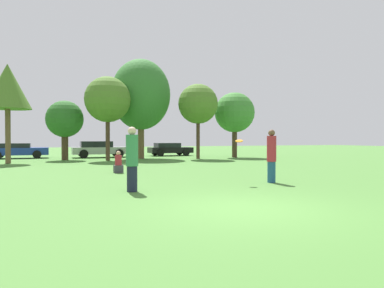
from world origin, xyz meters
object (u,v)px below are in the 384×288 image
Objects in this scene: bystander_sitting at (118,164)px; person_catcher at (272,156)px; tree_4 at (141,95)px; tree_3 at (108,100)px; frisbee at (239,141)px; parked_car_black at (170,149)px; parked_car_silver at (99,149)px; person_thrower at (132,159)px; parked_car_blue at (17,150)px; tree_1 at (8,87)px; tree_6 at (235,113)px; tree_2 at (65,120)px; tree_5 at (198,104)px.

person_catcher is at bearing -51.96° from bystander_sitting.
tree_4 is (-0.68, 16.81, 4.04)m from person_catcher.
tree_4 is (2.83, 1.68, 0.67)m from tree_3.
person_catcher is 7.22m from bystander_sitting.
frisbee reaches higher than bystander_sitting.
parked_car_black is at bearing 38.99° from tree_3.
tree_4 is 1.71× the size of parked_car_silver.
person_catcher is 1.89× the size of bystander_sitting.
person_thrower is at bearing 0.00° from person_catcher.
person_catcher is 0.42× the size of parked_car_blue.
tree_3 reaches higher than person_thrower.
bystander_sitting is 11.17m from tree_1.
tree_1 is (-8.55, 14.31, 3.32)m from frisbee.
parked_car_black is at bearing 130.63° from tree_6.
tree_2 is 0.56× the size of tree_4.
tree_3 is (1.58, 15.42, 3.37)m from person_thrower.
frisbee is at bearing -118.07° from tree_6.
tree_4 is 5.86m from parked_car_silver.
tree_5 reaches higher than frisbee.
tree_2 is (3.47, 2.39, -1.87)m from tree_1.
tree_1 is at bearing -178.75° from tree_5.
tree_6 is 1.18× the size of parked_car_silver.
person_thrower is 18.11m from tree_4.
tree_1 is 14.52m from parked_car_black.
tree_4 reaches higher than parked_car_black.
tree_5 reaches higher than tree_2.
tree_3 is 1.34× the size of parked_car_blue.
parked_car_black is at bearing 24.81° from tree_1.
person_thrower is 19.93m from parked_car_silver.
tree_5 is at bearing -12.29° from tree_2.
frisbee is 0.04× the size of tree_1.
tree_5 is 14.74m from parked_car_blue.
tree_6 is at bearing -5.83° from tree_2.
parked_car_black is at bearing 95.22° from tree_5.
tree_1 reaches higher than parked_car_silver.
tree_2 is at bearing 106.91° from frisbee.
person_catcher is 15.42m from tree_5.
tree_2 is 0.97× the size of parked_car_blue.
tree_5 is (4.58, 14.60, 2.74)m from frisbee.
tree_3 reaches higher than frisbee.
tree_2 is 0.95× the size of parked_car_silver.
tree_6 is 11.64m from parked_car_silver.
tree_6 reaches higher than tree_2.
tree_4 reaches higher than tree_6.
tree_1 is 1.45× the size of tree_2.
frisbee is 17.09m from tree_4.
person_catcher is 17.85m from tree_1.
tree_3 reaches higher than tree_6.
tree_6 is at bearing 3.54° from tree_1.
tree_6 is at bearing -49.31° from parked_car_black.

